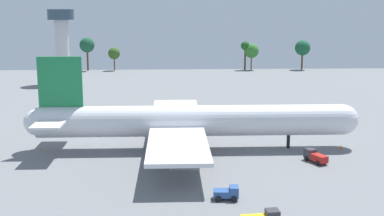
{
  "coord_description": "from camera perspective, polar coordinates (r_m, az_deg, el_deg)",
  "views": [
    {
      "loc": [
        -4.21,
        -99.91,
        28.49
      ],
      "look_at": [
        0.0,
        0.0,
        8.56
      ],
      "focal_mm": 47.46,
      "sensor_mm": 36.0,
      "label": 1
    }
  ],
  "objects": [
    {
      "name": "cargo_loader",
      "position": [
        77.55,
        3.97,
        -9.49
      ],
      "size": [
        3.9,
        2.7,
        2.06
      ],
      "color": "#2D5193",
      "rests_on": "ground_plane"
    },
    {
      "name": "tree_line_backdrop",
      "position": [
        233.31,
        -1.37,
        6.66
      ],
      "size": [
        115.85,
        7.03,
        15.0
      ],
      "color": "#51381E",
      "rests_on": "ground_plane"
    },
    {
      "name": "fuel_truck",
      "position": [
        139.06,
        8.55,
        -0.2
      ],
      "size": [
        3.72,
        4.79,
        2.39
      ],
      "color": "silver",
      "rests_on": "ground_plane"
    },
    {
      "name": "safety_cone_nose",
      "position": [
        108.21,
        16.41,
        -4.24
      ],
      "size": [
        0.57,
        0.57,
        0.82
      ],
      "primitive_type": "cone",
      "color": "orange",
      "rests_on": "ground_plane"
    },
    {
      "name": "ground_plane",
      "position": [
        103.98,
        0.0,
        -4.63
      ],
      "size": [
        270.72,
        270.72,
        0.0
      ],
      "primitive_type": "plane",
      "color": "slate"
    },
    {
      "name": "safety_cone_tail",
      "position": [
        107.32,
        -16.53,
        -4.44
      ],
      "size": [
        0.41,
        0.41,
        0.59
      ],
      "primitive_type": "cone",
      "color": "orange",
      "rests_on": "ground_plane"
    },
    {
      "name": "cargo_airplane",
      "position": [
        102.52,
        -0.18,
        -1.5
      ],
      "size": [
        67.68,
        53.56,
        19.02
      ],
      "color": "silver",
      "rests_on": "ground_plane"
    },
    {
      "name": "pushback_tractor",
      "position": [
        97.93,
        13.66,
        -5.28
      ],
      "size": [
        3.68,
        5.35,
        2.2
      ],
      "color": "#333338",
      "rests_on": "ground_plane"
    },
    {
      "name": "control_tower",
      "position": [
        198.51,
        -14.42,
        7.61
      ],
      "size": [
        9.77,
        9.77,
        27.73
      ],
      "color": "silver",
      "rests_on": "ground_plane"
    }
  ]
}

